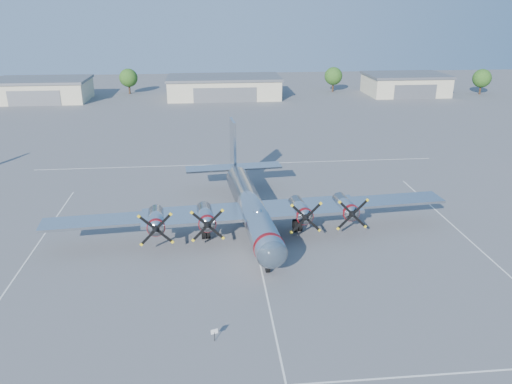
{
  "coord_description": "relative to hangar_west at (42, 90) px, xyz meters",
  "views": [
    {
      "loc": [
        -4.4,
        -47.06,
        22.88
      ],
      "look_at": [
        0.65,
        4.45,
        3.2
      ],
      "focal_mm": 35.0,
      "sensor_mm": 36.0,
      "label": 1
    }
  ],
  "objects": [
    {
      "name": "hangar_west",
      "position": [
        0.0,
        0.0,
        0.0
      ],
      "size": [
        22.6,
        14.6,
        5.4
      ],
      "color": "#BEB897",
      "rests_on": "ground"
    },
    {
      "name": "main_bomber_b29",
      "position": [
        44.69,
        -79.86,
        -2.71
      ],
      "size": [
        43.84,
        31.85,
        9.2
      ],
      "primitive_type": null,
      "rotation": [
        0.0,
        0.0,
        0.08
      ],
      "color": "silver",
      "rests_on": "ground"
    },
    {
      "name": "info_placard",
      "position": [
        40.53,
        -99.01,
        -2.01
      ],
      "size": [
        0.51,
        0.2,
        1.0
      ],
      "rotation": [
        0.0,
        0.0,
        0.31
      ],
      "color": "black",
      "rests_on": "ground"
    },
    {
      "name": "parking_lines",
      "position": [
        45.0,
        -83.71,
        -2.71
      ],
      "size": [
        60.0,
        50.08,
        0.01
      ],
      "color": "silver",
      "rests_on": "ground"
    },
    {
      "name": "tree_far_east",
      "position": [
        113.0,
        -1.96,
        1.51
      ],
      "size": [
        4.8,
        4.8,
        6.64
      ],
      "color": "#382619",
      "rests_on": "ground"
    },
    {
      "name": "ground",
      "position": [
        45.0,
        -81.96,
        -2.71
      ],
      "size": [
        260.0,
        260.0,
        0.0
      ],
      "primitive_type": "plane",
      "color": "#525254",
      "rests_on": "ground"
    },
    {
      "name": "hangar_east",
      "position": [
        93.0,
        0.0,
        0.0
      ],
      "size": [
        20.6,
        14.6,
        5.4
      ],
      "color": "#BEB897",
      "rests_on": "ground"
    },
    {
      "name": "tree_east",
      "position": [
        75.0,
        6.04,
        1.51
      ],
      "size": [
        4.8,
        4.8,
        6.64
      ],
      "color": "#382619",
      "rests_on": "ground"
    },
    {
      "name": "tree_west",
      "position": [
        20.0,
        8.04,
        1.51
      ],
      "size": [
        4.8,
        4.8,
        6.64
      ],
      "color": "#382619",
      "rests_on": "ground"
    },
    {
      "name": "hangar_center",
      "position": [
        45.0,
        -0.0,
        -0.0
      ],
      "size": [
        28.6,
        14.6,
        5.4
      ],
      "color": "#BEB897",
      "rests_on": "ground"
    }
  ]
}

